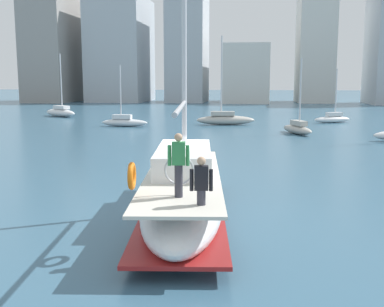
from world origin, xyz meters
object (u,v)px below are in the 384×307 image
object	(u,v)px
moored_catamaran	(333,118)
main_sailboat	(183,191)
moored_sloop_near	(60,112)
moored_cutter_left	(124,121)
moored_sloop_far	(225,119)
moored_ketch_distant	(297,128)

from	to	relation	value
moored_catamaran	main_sailboat	bearing A→B (deg)	-105.59
moored_sloop_near	moored_cutter_left	world-z (taller)	moored_sloop_near
moored_catamaran	moored_cutter_left	bearing A→B (deg)	-161.44
moored_sloop_far	moored_ketch_distant	world-z (taller)	moored_sloop_far
moored_cutter_left	moored_ketch_distant	bearing A→B (deg)	-14.90
moored_sloop_near	moored_ketch_distant	xyz separation A→B (m)	(26.55, -14.91, -0.11)
moored_catamaran	moored_cutter_left	distance (m)	21.16
main_sailboat	moored_cutter_left	world-z (taller)	main_sailboat
main_sailboat	moored_cutter_left	distance (m)	30.62
moored_sloop_near	moored_catamaran	world-z (taller)	moored_sloop_near
main_sailboat	moored_sloop_near	xyz separation A→B (m)	(-21.04, 39.65, -0.33)
main_sailboat	moored_cutter_left	xyz separation A→B (m)	(-10.12, 28.90, -0.44)
moored_sloop_far	moored_catamaran	bearing A→B (deg)	19.35
main_sailboat	moored_sloop_far	distance (m)	31.87
main_sailboat	moored_catamaran	bearing A→B (deg)	74.41
moored_cutter_left	moored_sloop_near	bearing A→B (deg)	135.42
moored_sloop_far	moored_cutter_left	xyz separation A→B (m)	(-9.30, -2.96, -0.12)
moored_sloop_far	moored_catamaran	distance (m)	11.41
moored_ketch_distant	moored_sloop_far	bearing A→B (deg)	131.66
moored_ketch_distant	moored_catamaran	bearing A→B (deg)	67.87
moored_sloop_far	moored_ketch_distant	distance (m)	9.53
main_sailboat	moored_sloop_far	world-z (taller)	main_sailboat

